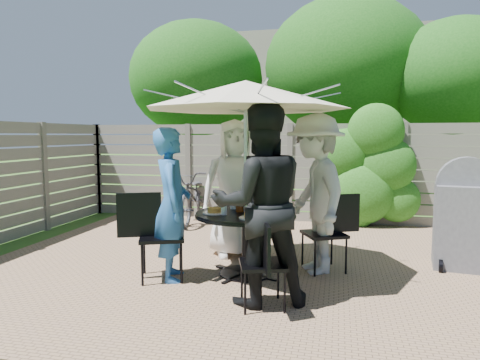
% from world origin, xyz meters
% --- Properties ---
extents(backyard_envelope, '(60.00, 60.00, 5.00)m').
position_xyz_m(backyard_envelope, '(0.09, 10.29, 2.61)').
color(backyard_envelope, '#375A1C').
rests_on(backyard_envelope, ground).
extents(patio_table, '(1.48, 1.48, 0.75)m').
position_xyz_m(patio_table, '(-0.14, -0.24, 0.52)').
color(patio_table, black).
rests_on(patio_table, ground).
extents(umbrella, '(3.00, 3.00, 2.24)m').
position_xyz_m(umbrella, '(-0.14, -0.24, 2.07)').
color(umbrella, silver).
rests_on(umbrella, ground).
extents(chair_back, '(0.59, 0.73, 0.95)m').
position_xyz_m(chair_back, '(-0.50, 0.65, 0.29)').
color(chair_back, black).
rests_on(chair_back, ground).
extents(person_back, '(1.05, 0.88, 1.84)m').
position_xyz_m(person_back, '(-0.45, 0.52, 0.92)').
color(person_back, white).
rests_on(person_back, ground).
extents(chair_left, '(0.77, 0.63, 1.00)m').
position_xyz_m(chair_left, '(-1.03, -0.61, 0.30)').
color(chair_left, black).
rests_on(chair_left, ground).
extents(person_left, '(0.62, 0.73, 1.71)m').
position_xyz_m(person_left, '(-0.91, -0.56, 0.86)').
color(person_left, '#24599E').
rests_on(person_left, ground).
extents(chair_front, '(0.52, 0.66, 0.86)m').
position_xyz_m(chair_front, '(0.22, -1.14, 0.26)').
color(chair_front, black).
rests_on(chair_front, ground).
extents(person_front, '(1.15, 1.03, 1.93)m').
position_xyz_m(person_front, '(0.17, -1.01, 0.97)').
color(person_front, black).
rests_on(person_front, ground).
extents(chair_right, '(0.71, 0.60, 0.93)m').
position_xyz_m(chair_right, '(0.76, 0.12, 0.28)').
color(chair_right, black).
rests_on(chair_right, ground).
extents(person_right, '(1.11, 1.39, 1.88)m').
position_xyz_m(person_right, '(0.63, 0.07, 0.94)').
color(person_right, '#B2B0AD').
rests_on(person_right, ground).
extents(plate_back, '(0.26, 0.26, 0.06)m').
position_xyz_m(plate_back, '(-0.27, 0.09, 0.77)').
color(plate_back, white).
rests_on(plate_back, patio_table).
extents(plate_left, '(0.26, 0.26, 0.06)m').
position_xyz_m(plate_left, '(-0.47, -0.38, 0.77)').
color(plate_left, white).
rests_on(plate_left, patio_table).
extents(plate_front, '(0.26, 0.26, 0.06)m').
position_xyz_m(plate_front, '(-0.00, -0.58, 0.77)').
color(plate_front, white).
rests_on(plate_front, patio_table).
extents(plate_right, '(0.26, 0.26, 0.06)m').
position_xyz_m(plate_right, '(0.19, -0.11, 0.77)').
color(plate_right, white).
rests_on(plate_right, patio_table).
extents(glass_back, '(0.07, 0.07, 0.14)m').
position_xyz_m(glass_back, '(-0.33, -0.04, 0.82)').
color(glass_back, silver).
rests_on(glass_back, patio_table).
extents(glass_left, '(0.07, 0.07, 0.14)m').
position_xyz_m(glass_left, '(-0.34, -0.44, 0.82)').
color(glass_left, silver).
rests_on(glass_left, patio_table).
extents(glass_front, '(0.07, 0.07, 0.14)m').
position_xyz_m(glass_front, '(0.06, -0.45, 0.82)').
color(glass_front, silver).
rests_on(glass_front, patio_table).
extents(glass_right, '(0.07, 0.07, 0.14)m').
position_xyz_m(glass_right, '(0.06, -0.05, 0.82)').
color(glass_right, silver).
rests_on(glass_right, patio_table).
extents(syrup_jug, '(0.09, 0.09, 0.16)m').
position_xyz_m(syrup_jug, '(-0.21, -0.22, 0.83)').
color(syrup_jug, '#59280C').
rests_on(syrup_jug, patio_table).
extents(coffee_cup, '(0.08, 0.08, 0.12)m').
position_xyz_m(coffee_cup, '(-0.13, -0.00, 0.81)').
color(coffee_cup, '#C6B293').
rests_on(coffee_cup, patio_table).
extents(bicycle, '(0.85, 1.94, 0.99)m').
position_xyz_m(bicycle, '(-1.74, 2.60, 0.49)').
color(bicycle, '#333338').
rests_on(bicycle, ground).
extents(bbq_grill, '(0.74, 0.61, 1.37)m').
position_xyz_m(bbq_grill, '(2.39, 0.59, 0.63)').
color(bbq_grill, slate).
rests_on(bbq_grill, ground).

